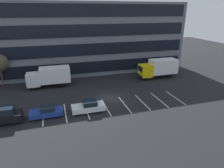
# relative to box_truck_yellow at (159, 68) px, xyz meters

# --- Properties ---
(ground_plane) EXTENTS (120.00, 120.00, 0.00)m
(ground_plane) POSITION_rel_box_truck_yellow_xyz_m (-12.12, -6.72, -2.05)
(ground_plane) COLOR black
(office_building) EXTENTS (40.56, 13.69, 14.40)m
(office_building) POSITION_rel_box_truck_yellow_xyz_m (-12.12, 11.23, 5.15)
(office_building) COLOR slate
(office_building) RESTS_ON ground_plane
(lot_markings) EXTENTS (19.74, 5.40, 0.01)m
(lot_markings) POSITION_rel_box_truck_yellow_xyz_m (-12.12, -9.69, -2.05)
(lot_markings) COLOR silver
(lot_markings) RESTS_ON ground_plane
(box_truck_yellow) EXTENTS (7.86, 2.60, 3.64)m
(box_truck_yellow) POSITION_rel_box_truck_yellow_xyz_m (0.00, 0.00, 0.00)
(box_truck_yellow) COLOR yellow
(box_truck_yellow) RESTS_ON ground_plane
(box_truck_white) EXTENTS (7.48, 2.48, 3.47)m
(box_truck_white) POSITION_rel_box_truck_yellow_xyz_m (-20.92, 0.93, -0.10)
(box_truck_white) COLOR white
(box_truck_white) RESTS_ON ground_plane
(sedan_white) EXTENTS (4.36, 1.82, 1.56)m
(sedan_white) POSITION_rel_box_truck_yellow_xyz_m (-16.08, -10.27, -1.31)
(sedan_white) COLOR white
(sedan_white) RESTS_ON ground_plane
(suv_black) EXTENTS (4.57, 1.94, 2.06)m
(suv_black) POSITION_rel_box_truck_yellow_xyz_m (-26.50, -10.19, -1.05)
(suv_black) COLOR black
(suv_black) RESTS_ON ground_plane
(sedan_navy) EXTENTS (4.11, 1.72, 1.47)m
(sedan_navy) POSITION_rel_box_truck_yellow_xyz_m (-21.43, -10.08, -1.36)
(sedan_navy) COLOR navy
(sedan_navy) RESTS_ON ground_plane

